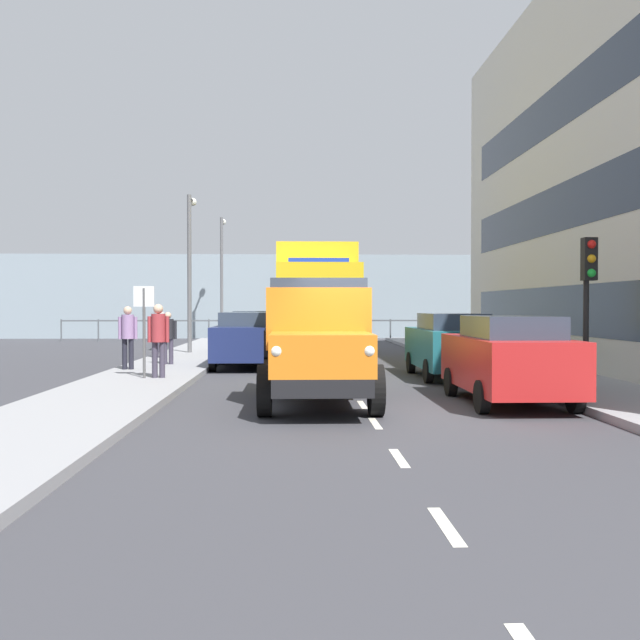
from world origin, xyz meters
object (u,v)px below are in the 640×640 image
Objects in this scene: car_black_oppositeside_1 at (255,332)px; pedestrian_couple_a at (159,326)px; lorry_cargo_yellow at (316,301)px; car_red_kerbside_near at (508,358)px; pedestrian_strolling at (158,334)px; traffic_light_near at (588,279)px; lamp_post_promenade at (190,258)px; car_teal_kerbside_1 at (451,344)px; street_sign at (144,315)px; pedestrian_couple_b at (168,334)px; truck_vintage_orange at (318,344)px; pedestrian_with_bag at (128,332)px; lamp_post_far at (222,267)px; car_navy_oppositeside_0 at (245,339)px.

pedestrian_couple_a reaches higher than car_black_oppositeside_1.
lorry_cargo_yellow is 4.54× the size of pedestrian_couple_a.
car_black_oppositeside_1 is at bearing -67.70° from car_red_kerbside_near.
pedestrian_strolling is 10.02m from traffic_light_near.
lamp_post_promenade reaches higher than pedestrian_couple_a.
car_teal_kerbside_1 is at bearing 126.63° from lorry_cargo_yellow.
pedestrian_strolling is at bearing -16.43° from traffic_light_near.
street_sign reaches higher than car_red_kerbside_near.
pedestrian_strolling is 1.14× the size of pedestrian_couple_b.
truck_vintage_orange is 1.38× the size of car_red_kerbside_near.
car_black_oppositeside_1 is 8.22m from pedestrian_with_bag.
lorry_cargo_yellow is 16.36m from lamp_post_far.
car_teal_kerbside_1 is at bearing -171.04° from pedestrian_strolling.
lamp_post_far is at bearing -72.25° from car_red_kerbside_near.
truck_vintage_orange is at bearing 117.72° from pedestrian_couple_b.
car_navy_oppositeside_0 is 1.89× the size of street_sign.
car_black_oppositeside_1 is 0.67× the size of lamp_post_far.
pedestrian_with_bag reaches higher than car_black_oppositeside_1.
lamp_post_far is (-0.67, -14.52, 2.84)m from pedestrian_couple_a.
car_red_kerbside_near is at bearing 107.75° from lamp_post_far.
truck_vintage_orange is 2.51× the size of street_sign.
lamp_post_promenade is (0.65, -9.88, 2.54)m from pedestrian_strolling.
truck_vintage_orange is 25.97m from lamp_post_far.
truck_vintage_orange reaches higher than car_teal_kerbside_1.
lamp_post_far is at bearing -81.86° from car_navy_oppositeside_0.
pedestrian_couple_b is at bearing 11.66° from car_navy_oppositeside_0.
street_sign is (-0.26, 21.45, -2.38)m from lamp_post_far.
truck_vintage_orange is at bearing 99.79° from lamp_post_far.
pedestrian_couple_b is at bearing -20.17° from car_teal_kerbside_1.
pedestrian_with_bag is at bearing 35.60° from car_navy_oppositeside_0.
lamp_post_promenade is at bearing -101.67° from pedestrian_couple_a.
pedestrian_with_bag is at bearing -25.60° from traffic_light_near.
car_teal_kerbside_1 is at bearing -90.00° from car_red_kerbside_near.
truck_vintage_orange is 3.72m from car_red_kerbside_near.
pedestrian_strolling is at bearing 55.33° from lorry_cargo_yellow.
car_teal_kerbside_1 is 10.48m from car_black_oppositeside_1.
truck_vintage_orange reaches higher than pedestrian_strolling.
lorry_cargo_yellow is at bearing -159.21° from pedestrian_couple_b.
car_teal_kerbside_1 is at bearing -125.45° from truck_vintage_orange.
street_sign is (7.84, -3.87, 0.79)m from car_red_kerbside_near.
street_sign is at bearing 91.82° from lamp_post_promenade.
car_teal_kerbside_1 is at bearing 122.92° from car_black_oppositeside_1.
pedestrian_couple_a reaches higher than pedestrian_with_bag.
lamp_post_promenade reaches higher than car_navy_oppositeside_0.
truck_vintage_orange reaches higher than car_red_kerbside_near.
car_black_oppositeside_1 is at bearing -90.00° from car_navy_oppositeside_0.
car_teal_kerbside_1 is 0.71× the size of lamp_post_promenade.
car_red_kerbside_near is 2.80m from traffic_light_near.
pedestrian_with_bag reaches higher than car_navy_oppositeside_0.
lamp_post_promenade reaches higher than pedestrian_with_bag.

